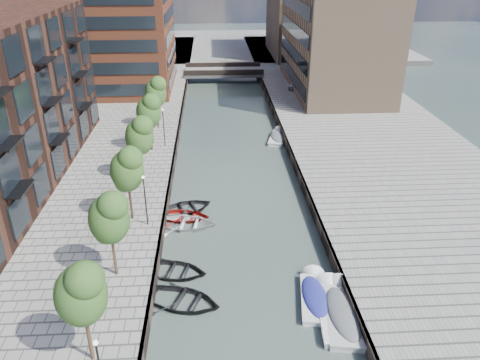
{
  "coord_description": "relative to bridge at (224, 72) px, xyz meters",
  "views": [
    {
      "loc": [
        -2.01,
        -6.93,
        19.83
      ],
      "look_at": [
        0.0,
        26.15,
        3.5
      ],
      "focal_mm": 35.0,
      "sensor_mm": 36.0,
      "label": 1
    }
  ],
  "objects": [
    {
      "name": "water",
      "position": [
        0.0,
        -32.0,
        -1.39
      ],
      "size": [
        300.0,
        300.0,
        0.0
      ],
      "primitive_type": "plane",
      "color": "#38473F",
      "rests_on": "ground"
    },
    {
      "name": "quay_right",
      "position": [
        16.0,
        -32.0,
        -0.89
      ],
      "size": [
        20.0,
        140.0,
        1.0
      ],
      "primitive_type": "cube",
      "color": "gray",
      "rests_on": "ground"
    },
    {
      "name": "quay_wall_left",
      "position": [
        -6.1,
        -32.0,
        -0.89
      ],
      "size": [
        0.25,
        140.0,
        1.0
      ],
      "primitive_type": "cube",
      "color": "#332823",
      "rests_on": "ground"
    },
    {
      "name": "quay_wall_right",
      "position": [
        6.1,
        -32.0,
        -0.89
      ],
      "size": [
        0.25,
        140.0,
        1.0
      ],
      "primitive_type": "cube",
      "color": "#332823",
      "rests_on": "ground"
    },
    {
      "name": "far_closure",
      "position": [
        0.0,
        28.0,
        -0.89
      ],
      "size": [
        80.0,
        40.0,
        1.0
      ],
      "primitive_type": "cube",
      "color": "gray",
      "rests_on": "ground"
    },
    {
      "name": "tan_block_near",
      "position": [
        16.0,
        -10.0,
        6.61
      ],
      "size": [
        12.0,
        25.0,
        14.0
      ],
      "primitive_type": "cube",
      "color": "#93755A",
      "rests_on": "quay_right"
    },
    {
      "name": "tan_block_far",
      "position": [
        16.0,
        16.0,
        7.61
      ],
      "size": [
        12.0,
        20.0,
        16.0
      ],
      "primitive_type": "cube",
      "color": "#93755A",
      "rests_on": "quay_right"
    },
    {
      "name": "bridge",
      "position": [
        0.0,
        0.0,
        0.0
      ],
      "size": [
        13.0,
        6.0,
        1.3
      ],
      "color": "gray",
      "rests_on": "ground"
    },
    {
      "name": "tree_1",
      "position": [
        -8.5,
        -61.0,
        3.92
      ],
      "size": [
        2.5,
        2.5,
        5.95
      ],
      "color": "#382619",
      "rests_on": "quay_left"
    },
    {
      "name": "tree_2",
      "position": [
        -8.5,
        -54.0,
        3.92
      ],
      "size": [
        2.5,
        2.5,
        5.95
      ],
      "color": "#382619",
      "rests_on": "quay_left"
    },
    {
      "name": "tree_3",
      "position": [
        -8.5,
        -47.0,
        3.92
      ],
      "size": [
        2.5,
        2.5,
        5.95
      ],
      "color": "#382619",
      "rests_on": "quay_left"
    },
    {
      "name": "tree_4",
      "position": [
        -8.5,
        -40.0,
        3.92
      ],
      "size": [
        2.5,
        2.5,
        5.95
      ],
      "color": "#382619",
      "rests_on": "quay_left"
    },
    {
      "name": "tree_5",
      "position": [
        -8.5,
        -33.0,
        3.92
      ],
      "size": [
        2.5,
        2.5,
        5.95
      ],
      "color": "#382619",
      "rests_on": "quay_left"
    },
    {
      "name": "tree_6",
      "position": [
        -8.5,
        -26.0,
        3.92
      ],
      "size": [
        2.5,
        2.5,
        5.95
      ],
      "color": "#382619",
      "rests_on": "quay_left"
    },
    {
      "name": "lamp_1",
      "position": [
        -7.2,
        -48.0,
        2.12
      ],
      "size": [
        0.24,
        0.24,
        4.12
      ],
      "color": "black",
      "rests_on": "quay_left"
    },
    {
      "name": "lamp_2",
      "position": [
        -7.2,
        -32.0,
        2.12
      ],
      "size": [
        0.24,
        0.24,
        4.12
      ],
      "color": "black",
      "rests_on": "quay_left"
    },
    {
      "name": "sloop_0",
      "position": [
        -4.19,
        -56.03,
        -1.39
      ],
      "size": [
        5.85,
        5.04,
        1.02
      ],
      "primitive_type": "imported",
      "rotation": [
        0.0,
        0.0,
        1.2
      ],
      "color": "black",
      "rests_on": "ground"
    },
    {
      "name": "sloop_1",
      "position": [
        -4.92,
        -52.96,
        -1.39
      ],
      "size": [
        5.2,
        4.25,
        0.94
      ],
      "primitive_type": "imported",
      "rotation": [
        0.0,
        0.0,
        1.33
      ],
      "color": "black",
      "rests_on": "ground"
    },
    {
      "name": "sloop_2",
      "position": [
        -4.58,
        -45.68,
        -1.39
      ],
      "size": [
        4.58,
        3.54,
        0.87
      ],
      "primitive_type": "imported",
      "rotation": [
        0.0,
        0.0,
        1.44
      ],
      "color": "maroon",
      "rests_on": "ground"
    },
    {
      "name": "sloop_3",
      "position": [
        -4.39,
        -46.9,
        -1.39
      ],
      "size": [
        5.34,
        4.14,
        1.01
      ],
      "primitive_type": "imported",
      "rotation": [
        0.0,
        0.0,
        1.43
      ],
      "color": "white",
      "rests_on": "ground"
    },
    {
      "name": "sloop_4",
      "position": [
        -4.5,
        -44.4,
        -1.39
      ],
      "size": [
        5.65,
        4.96,
        0.97
      ],
      "primitive_type": "imported",
      "rotation": [
        0.0,
        0.0,
        1.99
      ],
      "color": "black",
      "rests_on": "ground"
    },
    {
      "name": "motorboat_1",
      "position": [
        5.48,
        -57.45,
        -1.16
      ],
      "size": [
        2.78,
        5.96,
        1.91
      ],
      "color": "silver",
      "rests_on": "ground"
    },
    {
      "name": "motorboat_2",
      "position": [
        5.03,
        -57.03,
        -1.28
      ],
      "size": [
        2.42,
        5.75,
        1.87
      ],
      "color": "white",
      "rests_on": "ground"
    },
    {
      "name": "motorboat_3",
      "position": [
        4.12,
        -55.87,
        -1.19
      ],
      "size": [
        2.37,
        5.09,
        1.63
      ],
      "color": "white",
      "rests_on": "ground"
    },
    {
      "name": "motorboat_4",
      "position": [
        5.52,
        -28.1,
        -1.2
      ],
      "size": [
        2.8,
        5.03,
        1.59
      ],
      "color": "silver",
      "rests_on": "ground"
    },
    {
      "name": "car",
      "position": [
        10.49,
        -9.83,
        0.24
      ],
      "size": [
        2.69,
        3.96,
        1.25
      ],
      "primitive_type": "imported",
      "rotation": [
        0.0,
        0.0,
        -0.37
      ],
      "color": "#AEB0B3",
      "rests_on": "quay_right"
    }
  ]
}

